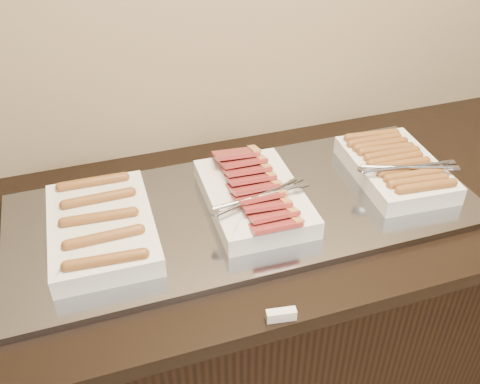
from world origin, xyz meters
name	(u,v)px	position (x,y,z in m)	size (l,w,h in m)	color
counter	(253,323)	(0.00, 2.13, 0.45)	(2.06, 0.76, 0.90)	black
warming_tray	(246,210)	(-0.03, 2.13, 0.91)	(1.20, 0.50, 0.02)	gray
dish_left	(102,226)	(-0.39, 2.13, 0.95)	(0.25, 0.37, 0.07)	white
dish_center	(254,195)	(-0.01, 2.13, 0.95)	(0.27, 0.38, 0.09)	white
dish_right	(396,167)	(0.41, 2.13, 0.96)	(0.27, 0.35, 0.08)	white
label_holder	(281,315)	(-0.07, 1.77, 0.91)	(0.06, 0.02, 0.03)	white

